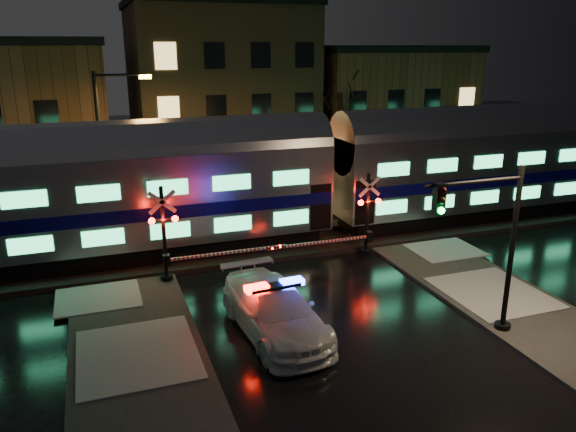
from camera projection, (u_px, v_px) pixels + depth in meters
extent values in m
plane|color=black|center=(303.00, 289.00, 21.73)|extent=(120.00, 120.00, 0.00)
cube|color=black|center=(264.00, 244.00, 26.20)|extent=(90.00, 4.20, 0.24)
cube|color=#2D2D2D|center=(149.00, 415.00, 14.22)|extent=(4.00, 20.00, 0.12)
cube|color=#2D2D2D|center=(553.00, 331.00, 18.40)|extent=(4.00, 20.00, 0.12)
cube|color=brown|center=(218.00, 92.00, 40.95)|extent=(12.00, 11.00, 11.50)
cube|color=brown|center=(379.00, 107.00, 45.12)|extent=(12.00, 10.00, 8.50)
cube|color=black|center=(37.00, 260.00, 22.93)|extent=(24.00, 2.40, 0.80)
cube|color=#B7BAC1|center=(30.00, 206.00, 22.25)|extent=(25.00, 3.05, 3.80)
cube|color=#0A0969|center=(31.00, 215.00, 22.37)|extent=(24.75, 3.09, 0.55)
cube|color=#41F79A|center=(31.00, 245.00, 21.19)|extent=(21.00, 0.05, 0.62)
cube|color=#41F79A|center=(24.00, 200.00, 20.66)|extent=(21.00, 0.05, 0.62)
cylinder|color=#B7BAC1|center=(24.00, 164.00, 21.76)|extent=(25.00, 3.05, 3.05)
cube|color=black|center=(543.00, 202.00, 31.27)|extent=(24.00, 2.40, 0.80)
cube|color=#B7BAC1|center=(548.00, 162.00, 30.60)|extent=(25.00, 3.05, 3.80)
cube|color=#0A0969|center=(547.00, 169.00, 30.72)|extent=(24.75, 3.09, 0.55)
cube|color=#41F79A|center=(568.00, 189.00, 29.54)|extent=(21.00, 0.05, 0.62)
cube|color=#41F79A|center=(573.00, 155.00, 29.01)|extent=(21.00, 0.05, 0.62)
cylinder|color=#B7BAC1|center=(553.00, 130.00, 30.10)|extent=(25.00, 3.05, 3.05)
imported|color=white|center=(275.00, 310.00, 18.17)|extent=(2.67, 5.75, 1.63)
cube|color=black|center=(275.00, 286.00, 17.92)|extent=(1.72, 0.55, 0.11)
cube|color=#FF0C05|center=(257.00, 288.00, 17.67)|extent=(0.77, 0.43, 0.19)
cube|color=#1426FF|center=(292.00, 282.00, 18.14)|extent=(0.77, 0.43, 0.19)
cylinder|color=black|center=(366.00, 252.00, 25.12)|extent=(0.47, 0.47, 0.28)
cylinder|color=black|center=(367.00, 215.00, 24.61)|extent=(0.15, 0.15, 3.77)
sphere|color=#FF0C05|center=(361.00, 203.00, 24.11)|extent=(0.25, 0.25, 0.25)
sphere|color=#FF0C05|center=(378.00, 201.00, 24.39)|extent=(0.25, 0.25, 0.25)
cube|color=white|center=(319.00, 242.00, 23.89)|extent=(4.72, 0.10, 0.10)
cube|color=black|center=(369.00, 236.00, 24.64)|extent=(0.25, 0.30, 0.45)
cylinder|color=black|center=(167.00, 279.00, 22.29)|extent=(0.49, 0.49, 0.29)
cylinder|color=black|center=(164.00, 236.00, 21.76)|extent=(0.16, 0.16, 3.93)
sphere|color=#FF0C05|center=(152.00, 221.00, 21.25)|extent=(0.26, 0.26, 0.26)
sphere|color=#FF0C05|center=(175.00, 219.00, 21.53)|extent=(0.26, 0.26, 0.26)
cube|color=white|center=(228.00, 253.00, 22.59)|extent=(4.91, 0.10, 0.10)
cube|color=black|center=(166.00, 260.00, 21.80)|extent=(0.25, 0.30, 0.45)
cylinder|color=black|center=(502.00, 327.00, 18.48)|extent=(0.52, 0.52, 0.28)
cylinder|color=black|center=(512.00, 252.00, 17.71)|extent=(0.17, 0.17, 5.58)
cylinder|color=black|center=(475.00, 182.00, 16.46)|extent=(3.35, 0.11, 0.11)
cube|color=black|center=(439.00, 199.00, 16.02)|extent=(0.30, 0.26, 0.93)
sphere|color=#0CFF3F|center=(441.00, 211.00, 15.96)|extent=(0.20, 0.20, 0.20)
cylinder|color=black|center=(102.00, 157.00, 26.51)|extent=(0.20, 0.20, 7.92)
cylinder|color=black|center=(121.00, 75.00, 25.79)|extent=(2.38, 0.12, 0.12)
cube|color=#FEAA26|center=(145.00, 77.00, 26.16)|extent=(0.54, 0.28, 0.18)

